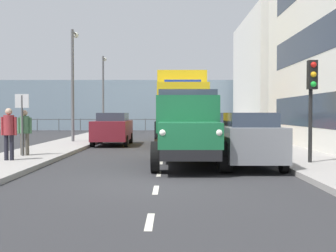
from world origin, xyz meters
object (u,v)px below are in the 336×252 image
at_px(pedestrian_in_dark_coat, 25,129).
at_px(traffic_light_near, 312,89).
at_px(lamp_post_promenade, 73,75).
at_px(street_sign, 22,114).
at_px(lorry_cargo_yellow, 181,106).
at_px(pedestrian_couple_b, 9,130).
at_px(lamp_post_far, 103,87).
at_px(car_teal_kerbside_3, 206,125).
at_px(car_grey_kerbside_near, 249,139).
at_px(car_red_kerbside_2, 214,128).
at_px(car_maroon_oppositeside_0, 113,128).
at_px(car_white_kerbside_1, 227,132).
at_px(truck_vintage_green, 187,130).

height_order(pedestrian_in_dark_coat, traffic_light_near, traffic_light_near).
distance_m(lamp_post_promenade, street_sign, 8.56).
distance_m(lorry_cargo_yellow, traffic_light_near, 10.73).
relative_size(pedestrian_couple_b, lamp_post_far, 0.28).
xyz_separation_m(car_teal_kerbside_3, lamp_post_promenade, (7.81, 5.49, 2.94)).
distance_m(traffic_light_near, lamp_post_promenade, 14.36).
distance_m(car_grey_kerbside_near, car_red_kerbside_2, 10.76).
xyz_separation_m(car_maroon_oppositeside_0, lamp_post_far, (2.35, -12.06, 2.94)).
bearing_deg(car_grey_kerbside_near, car_white_kerbside_1, -90.00).
xyz_separation_m(car_grey_kerbside_near, car_white_kerbside_1, (0.00, -5.13, 0.00)).
relative_size(car_teal_kerbside_3, street_sign, 1.73).
height_order(car_grey_kerbside_near, pedestrian_couple_b, pedestrian_couple_b).
bearing_deg(car_white_kerbside_1, lamp_post_far, -64.51).
height_order(car_white_kerbside_1, car_red_kerbside_2, same).
height_order(lorry_cargo_yellow, pedestrian_couple_b, lorry_cargo_yellow).
xyz_separation_m(pedestrian_couple_b, pedestrian_in_dark_coat, (0.05, -1.70, -0.03)).
bearing_deg(lorry_cargo_yellow, street_sign, 52.86).
distance_m(truck_vintage_green, pedestrian_in_dark_coat, 6.35).
height_order(car_white_kerbside_1, lamp_post_promenade, lamp_post_promenade).
relative_size(lorry_cargo_yellow, lamp_post_far, 1.33).
height_order(car_red_kerbside_2, lamp_post_promenade, lamp_post_promenade).
distance_m(car_maroon_oppositeside_0, street_sign, 7.66).
height_order(lorry_cargo_yellow, car_teal_kerbside_3, lorry_cargo_yellow).
xyz_separation_m(car_white_kerbside_1, traffic_light_near, (-1.99, 4.97, 1.58)).
xyz_separation_m(lamp_post_promenade, street_sign, (0.01, 8.28, -2.15)).
height_order(lorry_cargo_yellow, street_sign, lorry_cargo_yellow).
bearing_deg(lorry_cargo_yellow, pedestrian_couple_b, 57.75).
relative_size(car_red_kerbside_2, pedestrian_couple_b, 2.32).
bearing_deg(car_grey_kerbside_near, traffic_light_near, -175.40).
bearing_deg(car_grey_kerbside_near, car_maroon_oppositeside_0, -60.05).
bearing_deg(pedestrian_couple_b, lamp_post_far, -89.74).
bearing_deg(car_teal_kerbside_3, pedestrian_couple_b, 63.04).
bearing_deg(traffic_light_near, car_grey_kerbside_near, 4.60).
bearing_deg(pedestrian_in_dark_coat, car_white_kerbside_1, -161.45).
xyz_separation_m(car_teal_kerbside_3, street_sign, (7.82, 13.78, 0.79)).
relative_size(truck_vintage_green, car_red_kerbside_2, 1.42).
xyz_separation_m(lorry_cargo_yellow, car_white_kerbside_1, (-1.85, 5.05, -1.18)).
bearing_deg(car_white_kerbside_1, pedestrian_couple_b, 29.12).
distance_m(truck_vintage_green, lorry_cargo_yellow, 10.02).
distance_m(car_maroon_oppositeside_0, lamp_post_promenade, 3.88).
bearing_deg(car_maroon_oppositeside_0, pedestrian_couple_b, 75.51).
relative_size(car_red_kerbside_2, lamp_post_promenade, 0.65).
relative_size(car_red_kerbside_2, traffic_light_near, 1.24).
height_order(lorry_cargo_yellow, lamp_post_far, lamp_post_far).
bearing_deg(car_teal_kerbside_3, traffic_light_near, 97.14).
bearing_deg(car_maroon_oppositeside_0, lamp_post_far, -78.95).
xyz_separation_m(traffic_light_near, lamp_post_promenade, (9.81, -10.41, 1.36)).
bearing_deg(street_sign, truck_vintage_green, 160.61).
distance_m(truck_vintage_green, car_white_kerbside_1, 5.29).
height_order(truck_vintage_green, street_sign, truck_vintage_green).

